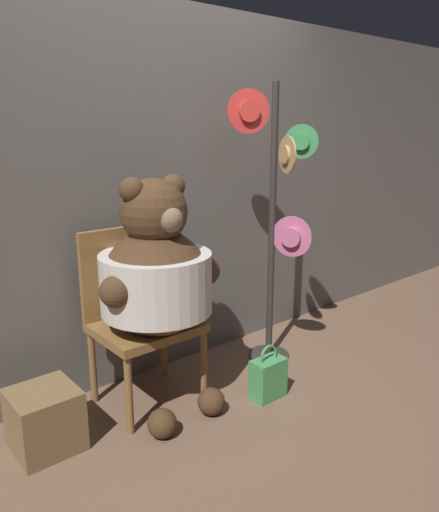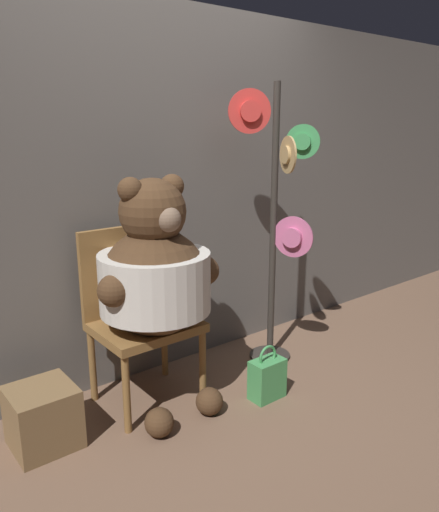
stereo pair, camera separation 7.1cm
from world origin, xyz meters
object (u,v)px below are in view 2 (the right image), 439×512
(hat_display_rack, at_px, (277,215))
(handbag_on_ground, at_px, (267,378))
(chair, at_px, (138,308))
(teddy_bear, at_px, (156,275))

(hat_display_rack, distance_m, handbag_on_ground, 1.02)
(hat_display_rack, bearing_deg, handbag_on_ground, -138.33)
(hat_display_rack, bearing_deg, chair, 170.13)
(hat_display_rack, height_order, handbag_on_ground, hat_display_rack)
(chair, height_order, teddy_bear, teddy_bear)
(chair, height_order, handbag_on_ground, chair)
(handbag_on_ground, bearing_deg, teddy_bear, 147.91)
(handbag_on_ground, bearing_deg, chair, 138.42)
(hat_display_rack, bearing_deg, teddy_bear, -179.97)
(teddy_bear, relative_size, handbag_on_ground, 3.94)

